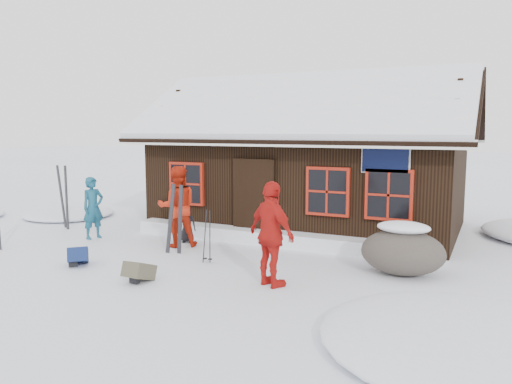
% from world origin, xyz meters
% --- Properties ---
extents(ground, '(120.00, 120.00, 0.00)m').
position_xyz_m(ground, '(0.00, 0.00, 0.00)').
color(ground, white).
rests_on(ground, ground).
extents(mountain_hut, '(8.90, 6.09, 4.42)m').
position_xyz_m(mountain_hut, '(1.50, 4.98, 1.58)').
color(mountain_hut, black).
rests_on(mountain_hut, ground).
extents(snow_drift, '(7.60, 0.60, 0.35)m').
position_xyz_m(snow_drift, '(1.50, 2.25, 0.17)').
color(snow_drift, white).
rests_on(snow_drift, ground).
extents(snow_mounds, '(20.60, 13.20, 0.48)m').
position_xyz_m(snow_mounds, '(1.65, 1.86, 0.00)').
color(snow_mounds, white).
rests_on(snow_mounds, ground).
extents(skier_teal, '(0.52, 0.66, 1.59)m').
position_xyz_m(skier_teal, '(-2.92, 0.89, 0.79)').
color(skier_teal, navy).
rests_on(skier_teal, ground).
extents(skier_orange_left, '(1.19, 1.15, 1.93)m').
position_xyz_m(skier_orange_left, '(-0.48, 1.10, 0.96)').
color(skier_orange_left, red).
rests_on(skier_orange_left, ground).
extents(skier_orange_right, '(1.20, 0.90, 1.89)m').
position_xyz_m(skier_orange_right, '(2.78, -0.72, 0.94)').
color(skier_orange_right, red).
rests_on(skier_orange_right, ground).
extents(skier_crouched, '(0.53, 0.46, 0.92)m').
position_xyz_m(skier_crouched, '(-0.53, 1.56, 0.46)').
color(skier_crouched, black).
rests_on(skier_crouched, ground).
extents(boulder, '(1.59, 1.20, 0.93)m').
position_xyz_m(boulder, '(4.77, 1.02, 0.47)').
color(boulder, '#534B42').
rests_on(boulder, ground).
extents(ski_pair_mid, '(0.56, 0.23, 1.83)m').
position_xyz_m(ski_pair_mid, '(-4.64, 1.56, 0.87)').
color(ski_pair_mid, black).
rests_on(ski_pair_mid, ground).
extents(ski_pair_right, '(0.52, 0.12, 1.62)m').
position_xyz_m(ski_pair_right, '(-0.11, 0.48, 0.76)').
color(ski_pair_right, black).
rests_on(ski_pair_right, ground).
extents(ski_poles, '(0.21, 0.10, 1.16)m').
position_xyz_m(ski_poles, '(0.93, 0.14, 0.54)').
color(ski_poles, black).
rests_on(ski_poles, ground).
extents(backpack_blue, '(0.65, 0.66, 0.29)m').
position_xyz_m(backpack_blue, '(-1.36, -1.20, 0.14)').
color(backpack_blue, '#122250').
rests_on(backpack_blue, ground).
extents(backpack_olive, '(0.41, 0.53, 0.28)m').
position_xyz_m(backpack_olive, '(0.50, -1.56, 0.14)').
color(backpack_olive, '#4A4635').
rests_on(backpack_olive, ground).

